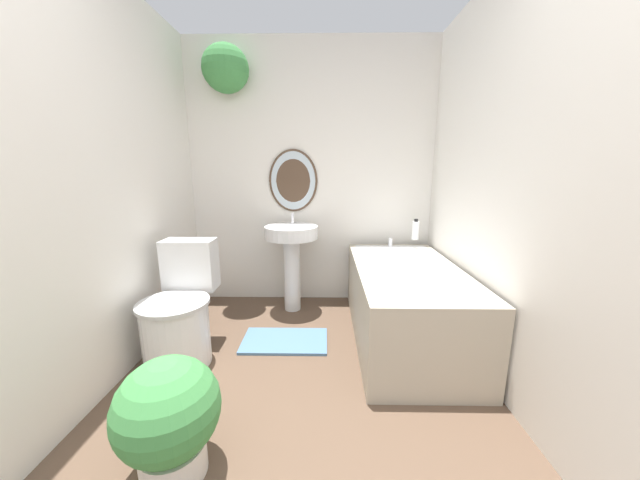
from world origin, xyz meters
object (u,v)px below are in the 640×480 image
toilet (180,315)px  bathtub (405,301)px  pedestal_sink (292,249)px  potted_plant (169,415)px  shampoo_bottle (415,230)px

toilet → bathtub: bearing=10.6°
pedestal_sink → bathtub: pedestal_sink is taller
toilet → potted_plant: size_ratio=1.49×
shampoo_bottle → potted_plant: shampoo_bottle is taller
bathtub → shampoo_bottle: (0.21, 0.58, 0.43)m
toilet → bathtub: toilet is taller
bathtub → potted_plant: 1.69m
toilet → pedestal_sink: bearing=50.1°
toilet → bathtub: (1.57, 0.29, -0.01)m
shampoo_bottle → toilet: bearing=-153.9°
pedestal_sink → bathtub: bearing=-29.4°
toilet → bathtub: size_ratio=0.53×
pedestal_sink → potted_plant: size_ratio=1.68×
pedestal_sink → potted_plant: (-0.33, -1.66, -0.29)m
toilet → potted_plant: bearing=-68.7°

